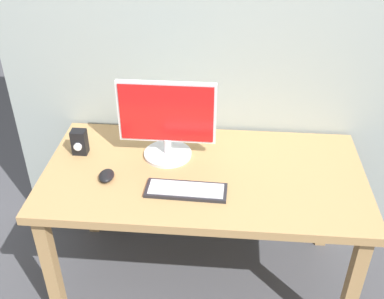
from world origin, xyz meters
TOP-DOWN VIEW (x-y plane):
  - ground_plane at (0.00, 0.00)m, footprint 6.00×6.00m
  - desk at (0.00, 0.00)m, footprint 1.51×0.78m
  - monitor at (-0.19, 0.13)m, footprint 0.47×0.23m
  - keyboard_primary at (-0.07, -0.16)m, footprint 0.36×0.14m
  - mouse at (-0.44, -0.09)m, footprint 0.07×0.10m
  - audio_controller at (-0.62, 0.10)m, footprint 0.07×0.07m

SIDE VIEW (x-z plane):
  - ground_plane at x=0.00m, z-range 0.00..0.00m
  - desk at x=0.00m, z-range 0.28..1.01m
  - keyboard_primary at x=-0.07m, z-range 0.72..0.74m
  - mouse at x=-0.44m, z-range 0.72..0.76m
  - audio_controller at x=-0.62m, z-range 0.72..0.85m
  - monitor at x=-0.19m, z-range 0.72..1.11m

